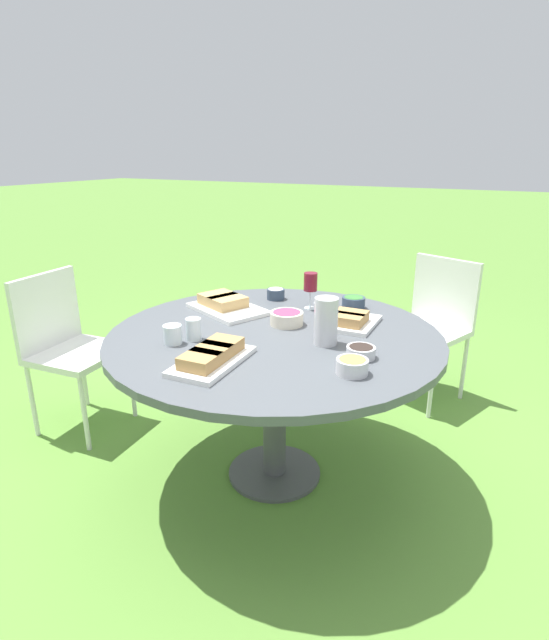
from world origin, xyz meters
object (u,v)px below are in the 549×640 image
chair_near_left (433,318)px  chair_near_right (66,339)px  handbag (292,345)px  dining_table (274,349)px  wine_glass (310,283)px  water_pitcher (326,321)px

chair_near_left → chair_near_right: bearing=37.3°
handbag → chair_near_right: bearing=62.1°
dining_table → wine_glass: (0.00, -0.40, 0.22)m
wine_glass → dining_table: bearing=90.6°
chair_near_right → water_pitcher: 1.55m
dining_table → chair_near_left: chair_near_left is taller
chair_near_right → handbag: chair_near_right is taller
dining_table → wine_glass: wine_glass is taller
wine_glass → chair_near_right: bearing=21.5°
dining_table → wine_glass: size_ratio=7.88×
chair_near_left → chair_near_right: 2.19m
wine_glass → water_pitcher: bearing=121.4°
dining_table → water_pitcher: size_ratio=7.42×
chair_near_left → wine_glass: size_ratio=4.68×
chair_near_right → handbag: 1.63m
dining_table → water_pitcher: (-0.25, 0.02, 0.18)m
chair_near_right → dining_table: bearing=-175.6°
chair_near_right → wine_glass: (-1.26, -0.50, 0.36)m
chair_near_left → water_pitcher: (0.23, 1.25, 0.32)m
chair_near_left → handbag: bearing=-4.0°
dining_table → chair_near_right: size_ratio=1.68×
handbag → chair_near_left: bearing=176.0°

